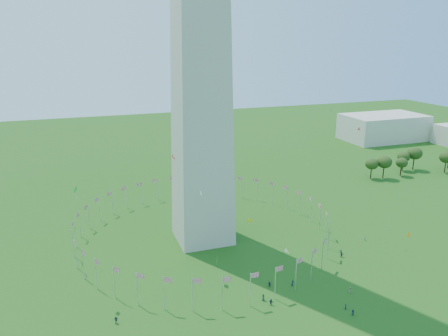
{
  "coord_description": "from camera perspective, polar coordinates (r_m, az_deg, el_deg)",
  "views": [
    {
      "loc": [
        -36.46,
        -75.05,
        62.83
      ],
      "look_at": [
        2.03,
        35.0,
        27.94
      ],
      "focal_mm": 35.0,
      "sensor_mm": 36.0,
      "label": 1
    }
  ],
  "objects": [
    {
      "name": "flag_ring",
      "position": [
        142.72,
        -2.78,
        -7.48
      ],
      "size": [
        80.24,
        80.24,
        9.0
      ],
      "color": "silver",
      "rests_on": "ground"
    },
    {
      "name": "gov_building_east_a",
      "position": [
        297.36,
        20.08,
        5.02
      ],
      "size": [
        50.0,
        30.0,
        16.0
      ],
      "primitive_type": "cube",
      "color": "beige",
      "rests_on": "ground"
    },
    {
      "name": "kites_aloft",
      "position": [
        114.74,
        -0.08,
        -6.24
      ],
      "size": [
        129.66,
        62.01,
        36.12
      ],
      "color": "yellow",
      "rests_on": "ground"
    },
    {
      "name": "ground",
      "position": [
        104.45,
        5.65,
        -20.41
      ],
      "size": [
        600.0,
        600.0,
        0.0
      ],
      "primitive_type": "plane",
      "color": "#1A4A11",
      "rests_on": "ground"
    },
    {
      "name": "crowd",
      "position": [
        101.73,
        6.84,
        -20.98
      ],
      "size": [
        95.84,
        72.99,
        1.98
      ],
      "color": "#1F2448",
      "rests_on": "ground"
    },
    {
      "name": "tree_line_east",
      "position": [
        227.86,
        23.22,
        0.59
      ],
      "size": [
        53.19,
        15.98,
        11.31
      ],
      "color": "#31501A",
      "rests_on": "ground"
    }
  ]
}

